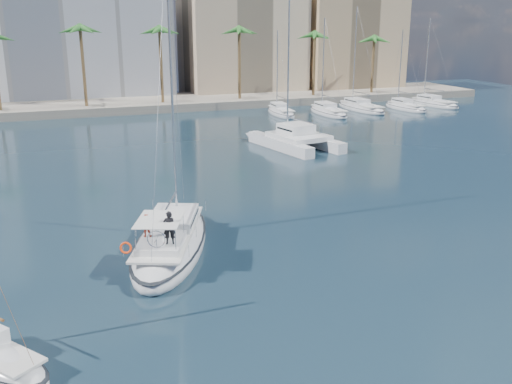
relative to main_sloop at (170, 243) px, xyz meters
name	(u,v)px	position (x,y,z in m)	size (l,w,h in m)	color
ground	(273,257)	(5.34, -2.75, -0.54)	(160.00, 160.00, 0.00)	black
quay	(125,104)	(5.34, 58.25, 0.06)	(120.00, 14.00, 1.20)	gray
building_modern	(32,13)	(-6.66, 70.25, 13.46)	(42.00, 16.00, 28.00)	white
building_beige	(242,38)	(27.34, 67.25, 9.46)	(20.00, 14.00, 20.00)	#CDB693
building_tan_right	(348,43)	(47.34, 65.25, 8.46)	(18.00, 12.00, 18.00)	tan
palm_centre	(124,40)	(5.34, 54.25, 9.74)	(3.60, 3.60, 12.30)	brown
palm_right	(338,37)	(39.34, 54.25, 9.74)	(3.60, 3.60, 12.30)	brown
main_sloop	(170,243)	(0.00, 0.00, 0.00)	(8.10, 12.65, 17.94)	silver
catamaran	(296,137)	(18.46, 23.49, 0.56)	(7.26, 11.39, 15.57)	silver
seagull	(159,215)	(0.24, 4.63, 0.20)	(1.07, 0.46, 0.20)	silver
moored_yacht_a	(281,115)	(25.34, 44.25, -0.54)	(2.72, 9.35, 11.90)	silver
moored_yacht_b	(328,114)	(31.84, 42.25, -0.54)	(3.14, 10.78, 13.72)	silver
moored_yacht_c	(361,110)	(38.34, 44.25, -0.54)	(3.55, 12.21, 15.54)	silver
moored_yacht_d	(405,110)	(44.84, 42.25, -0.54)	(2.72, 9.35, 11.90)	silver
moored_yacht_e	(433,106)	(51.34, 44.25, -0.54)	(3.14, 10.78, 13.72)	silver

